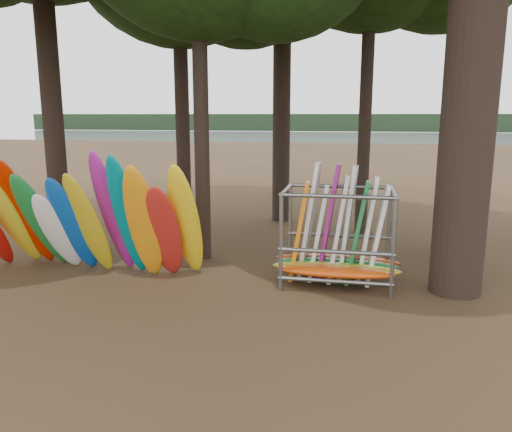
# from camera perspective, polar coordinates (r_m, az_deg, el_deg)

# --- Properties ---
(ground) EXTENTS (120.00, 120.00, 0.00)m
(ground) POSITION_cam_1_polar(r_m,az_deg,el_deg) (11.08, -4.48, -8.52)
(ground) COLOR #47331E
(ground) RESTS_ON ground
(lake) EXTENTS (160.00, 160.00, 0.00)m
(lake) POSITION_cam_1_polar(r_m,az_deg,el_deg) (70.17, 9.11, 8.25)
(lake) COLOR gray
(lake) RESTS_ON ground
(far_shore) EXTENTS (160.00, 4.00, 4.00)m
(far_shore) POSITION_cam_1_polar(r_m,az_deg,el_deg) (120.05, 10.18, 10.46)
(far_shore) COLOR black
(far_shore) RESTS_ON ground
(kayak_row) EXTENTS (5.70, 2.15, 3.18)m
(kayak_row) POSITION_cam_1_polar(r_m,az_deg,el_deg) (12.47, -19.36, -0.68)
(kayak_row) COLOR #B30E0A
(kayak_row) RESTS_ON ground
(storage_rack) EXTENTS (2.92, 1.50, 2.75)m
(storage_rack) POSITION_cam_1_polar(r_m,az_deg,el_deg) (11.39, 9.26, -2.73)
(storage_rack) COLOR slate
(storage_rack) RESTS_ON ground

